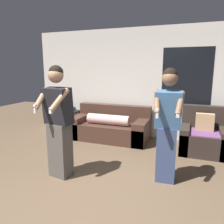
# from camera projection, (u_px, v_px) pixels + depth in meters

# --- Properties ---
(ground_plane) EXTENTS (14.00, 14.00, 0.00)m
(ground_plane) POSITION_uv_depth(u_px,v_px,m) (73.00, 217.00, 2.60)
(ground_plane) COLOR brown
(wall_back) EXTENTS (5.76, 0.07, 2.70)m
(wall_back) POSITION_uv_depth(u_px,v_px,m) (142.00, 84.00, 5.43)
(wall_back) COLOR silver
(wall_back) RESTS_ON ground_plane
(couch) EXTENTS (1.89, 0.88, 0.82)m
(couch) POSITION_uv_depth(u_px,v_px,m) (110.00, 127.00, 5.43)
(couch) COLOR #472D23
(couch) RESTS_ON ground_plane
(armchair) EXTENTS (0.92, 0.87, 0.94)m
(armchair) POSITION_uv_depth(u_px,v_px,m) (203.00, 137.00, 4.58)
(armchair) COLOR #332823
(armchair) RESTS_ON ground_plane
(side_table) EXTENTS (0.57, 0.50, 0.74)m
(side_table) POSITION_uv_depth(u_px,v_px,m) (68.00, 113.00, 5.99)
(side_table) COLOR black
(side_table) RESTS_ON ground_plane
(person_left) EXTENTS (0.50, 0.52, 1.79)m
(person_left) POSITION_uv_depth(u_px,v_px,m) (58.00, 122.00, 3.42)
(person_left) COLOR #56514C
(person_left) RESTS_ON ground_plane
(person_right) EXTENTS (0.45, 0.49, 1.75)m
(person_right) POSITION_uv_depth(u_px,v_px,m) (168.00, 125.00, 3.26)
(person_right) COLOR #384770
(person_right) RESTS_ON ground_plane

